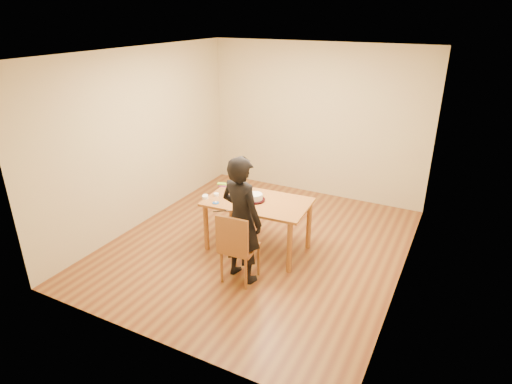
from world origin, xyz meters
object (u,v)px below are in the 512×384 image
at_px(dining_table, 258,202).
at_px(cake, 255,197).
at_px(person, 241,220).
at_px(dining_chair, 240,248).
at_px(cake_plate, 255,200).

bearing_deg(dining_table, cake, -171.29).
relative_size(cake, person, 0.13).
distance_m(dining_table, dining_chair, 0.84).
relative_size(dining_chair, cake_plate, 1.42).
xyz_separation_m(dining_table, cake_plate, (-0.04, -0.01, 0.03)).
bearing_deg(dining_chair, dining_table, 96.73).
bearing_deg(dining_table, cake_plate, -171.29).
distance_m(cake_plate, cake, 0.04).
distance_m(dining_chair, cake_plate, 0.85).
relative_size(dining_table, cake, 6.67).
bearing_deg(cake_plate, dining_chair, -76.19).
height_order(dining_table, person, person).
xyz_separation_m(dining_chair, cake, (-0.19, 0.77, 0.35)).
relative_size(dining_chair, cake, 1.90).
xyz_separation_m(dining_table, dining_chair, (0.15, -0.78, -0.28)).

